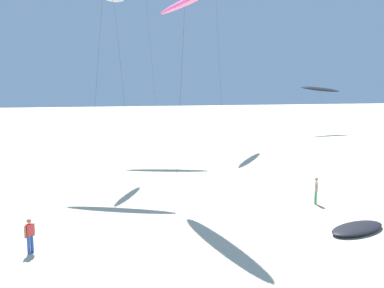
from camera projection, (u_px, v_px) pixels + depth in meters
The scene contains 5 objects.
flying_kite_0 at pixel (320, 89), 63.24m from camera, with size 7.22×4.17×7.53m.
flying_kite_2 at pixel (185, 2), 24.04m from camera, with size 3.00×8.87×12.74m.
grounded_kite_1 at pixel (357, 228), 20.58m from camera, with size 3.81×2.59×0.32m.
person_foreground_walker at pixel (30, 234), 17.78m from camera, with size 0.41×0.36×1.58m.
person_near_right at pixel (316, 190), 25.21m from camera, with size 0.30×0.48×1.69m.
Camera 1 is at (-6.28, 0.52, 7.31)m, focal length 37.99 mm.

